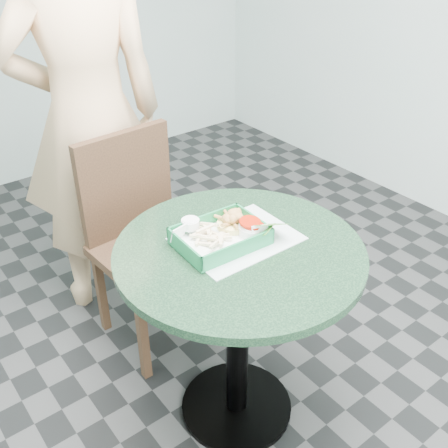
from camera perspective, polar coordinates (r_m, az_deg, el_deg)
floor at (r=2.21m, az=1.36°, el=-19.28°), size 4.00×5.00×0.02m
cafe_table at (r=1.80m, az=1.59°, el=-7.63°), size 0.81×0.81×0.75m
dining_chair at (r=2.25m, az=-8.91°, el=-0.41°), size 0.43×0.43×0.93m
diner_person at (r=2.28m, az=-15.23°, el=16.07°), size 0.94×0.73×2.28m
placemat at (r=1.74m, az=1.42°, el=-2.16°), size 0.38×0.29×0.00m
food_basket at (r=1.70m, az=-0.38°, el=-2.22°), size 0.28×0.20×0.06m
crab_sandwich at (r=1.75m, az=0.87°, el=0.06°), size 0.11×0.11×0.07m
fries_pile at (r=1.69m, az=-1.70°, el=-1.76°), size 0.14×0.14×0.04m
sauce_ramekin at (r=1.72m, az=-3.73°, el=-0.57°), size 0.06×0.06×0.03m
garnish_cup at (r=1.73m, az=3.31°, el=-0.82°), size 0.13×0.12×0.05m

